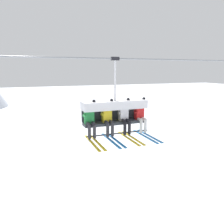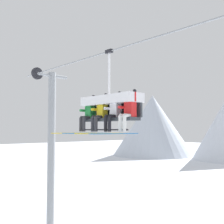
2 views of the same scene
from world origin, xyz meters
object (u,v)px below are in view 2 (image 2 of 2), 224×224
Objects in this scene: chairlift_chair at (111,104)px; skier_green at (87,114)px; lift_tower_near at (51,153)px; skier_white at (113,112)px; skier_red at (128,111)px; skier_yellow at (99,113)px.

chairlift_chair is 1.04m from skier_green.
lift_tower_near is 5.66m from skier_white.
skier_white is at bearing 180.00° from skier_red.
skier_white is 0.65m from skier_red.
chairlift_chair is 0.48m from skier_yellow.
skier_green is at bearing 180.00° from skier_yellow.
chairlift_chair is 0.48m from skier_white.
skier_green is 1.31m from skier_white.
skier_yellow is 0.65m from skier_white.
skier_green is (-0.98, -0.21, -0.28)m from chairlift_chair.
chairlift_chair is at bearing 146.97° from skier_white.
skier_yellow is 1.00× the size of skier_white.
skier_white is at bearing -9.84° from lift_tower_near.
lift_tower_near is 4.92× the size of skier_red.
chairlift_chair is at bearing 167.69° from skier_red.
lift_tower_near is 3.11× the size of chairlift_chair.
skier_yellow is at bearing 0.00° from skier_green.
skier_green is at bearing 180.00° from skier_red.
skier_white is at bearing 0.00° from skier_yellow.
skier_green and skier_yellow have the same top height.
lift_tower_near is 5.05m from skier_yellow.
skier_yellow is at bearing 180.00° from skier_red.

